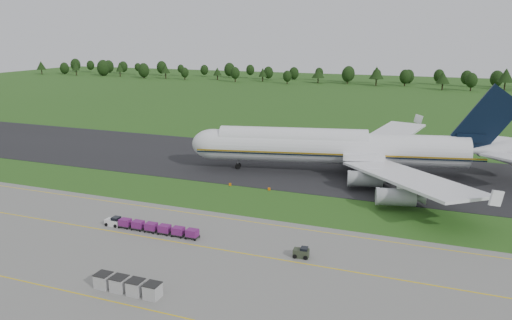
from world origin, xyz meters
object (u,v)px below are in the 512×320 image
at_px(aircraft, 342,147).
at_px(baggage_train, 149,227).
at_px(utility_cart, 301,253).
at_px(uld_row, 128,285).
at_px(edge_markers, 249,187).

relative_size(aircraft, baggage_train, 4.34).
xyz_separation_m(baggage_train, utility_cart, (25.44, -0.30, -0.22)).
xyz_separation_m(aircraft, uld_row, (-13.40, -63.44, -4.93)).
bearing_deg(edge_markers, uld_row, -87.56).
bearing_deg(aircraft, baggage_train, -115.29).
bearing_deg(uld_row, baggage_train, 115.07).
xyz_separation_m(baggage_train, uld_row, (8.24, -17.63, 0.13)).
bearing_deg(utility_cart, edge_markers, 124.63).
height_order(baggage_train, uld_row, uld_row).
relative_size(aircraft, uld_row, 8.16).
distance_m(aircraft, baggage_train, 50.92).
xyz_separation_m(uld_row, edge_markers, (-1.92, 45.01, -0.73)).
distance_m(baggage_train, utility_cart, 25.44).
height_order(baggage_train, utility_cart, baggage_train).
height_order(baggage_train, edge_markers, baggage_train).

